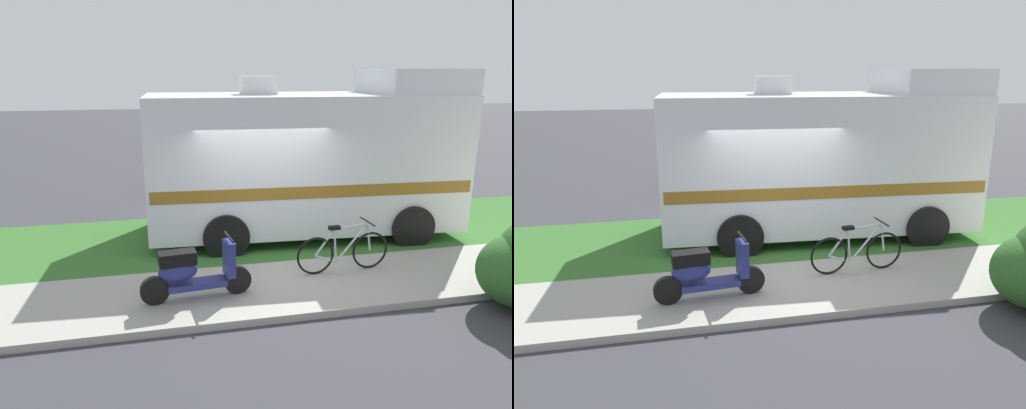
# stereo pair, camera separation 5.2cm
# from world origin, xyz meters

# --- Properties ---
(ground_plane) EXTENTS (80.00, 80.00, 0.00)m
(ground_plane) POSITION_xyz_m (0.00, 0.00, 0.00)
(ground_plane) COLOR #38383D
(sidewalk) EXTENTS (24.00, 2.00, 0.12)m
(sidewalk) POSITION_xyz_m (0.00, -1.20, 0.06)
(sidewalk) COLOR #9E9B93
(sidewalk) RESTS_ON ground
(grass_strip) EXTENTS (24.00, 3.40, 0.08)m
(grass_strip) POSITION_xyz_m (0.00, 1.50, 0.04)
(grass_strip) COLOR #336628
(grass_strip) RESTS_ON ground
(motorhome_rv) EXTENTS (6.64, 2.84, 3.56)m
(motorhome_rv) POSITION_xyz_m (1.27, 1.50, 1.70)
(motorhome_rv) COLOR silver
(motorhome_rv) RESTS_ON ground
(scooter) EXTENTS (1.73, 0.50, 0.97)m
(scooter) POSITION_xyz_m (-1.51, -1.37, 0.58)
(scooter) COLOR black
(scooter) RESTS_ON ground
(bicycle) EXTENTS (1.71, 0.52, 0.89)m
(bicycle) POSITION_xyz_m (1.16, -0.86, 0.50)
(bicycle) COLOR black
(bicycle) RESTS_ON ground
(pickup_truck_near) EXTENTS (5.55, 2.45, 1.86)m
(pickup_truck_near) POSITION_xyz_m (2.02, 6.27, 0.99)
(pickup_truck_near) COLOR #1E2328
(pickup_truck_near) RESTS_ON ground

